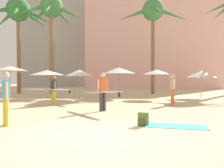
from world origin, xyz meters
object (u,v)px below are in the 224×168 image
object	(u,v)px
person_near_right	(53,89)
cafe_umbrella_4	(201,74)
palm_tree_center	(153,14)
palm_tree_right	(52,13)
cafe_umbrella_2	(47,73)
cafe_umbrella_3	(157,72)
cafe_umbrella_1	(119,71)
person_far_right	(102,91)
cafe_umbrella_0	(79,73)
backpack	(143,119)
person_mid_left	(6,96)
cafe_umbrella_6	(10,68)
palm_tree_far_left	(18,14)
beach_towel	(175,126)
person_mid_center	(172,88)

from	to	relation	value
person_near_right	cafe_umbrella_4	bearing A→B (deg)	173.59
palm_tree_center	palm_tree_right	xyz separation A→B (m)	(-10.32, -0.06, 0.24)
cafe_umbrella_2	person_near_right	bearing A→B (deg)	-68.18
cafe_umbrella_4	person_near_right	world-z (taller)	cafe_umbrella_4
cafe_umbrella_3	person_near_right	xyz separation A→B (m)	(-6.56, -4.29, -1.11)
cafe_umbrella_1	person_far_right	bearing A→B (deg)	-94.91
cafe_umbrella_0	palm_tree_right	bearing A→B (deg)	123.47
cafe_umbrella_3	backpack	world-z (taller)	cafe_umbrella_3
cafe_umbrella_4	backpack	xyz separation A→B (m)	(-5.58, -10.91, -1.68)
palm_tree_right	cafe_umbrella_1	bearing A→B (deg)	-36.16
cafe_umbrella_1	person_near_right	world-z (taller)	cafe_umbrella_1
person_far_right	person_mid_left	distance (m)	4.36
cafe_umbrella_3	cafe_umbrella_6	world-z (taller)	cafe_umbrella_6
palm_tree_far_left	beach_towel	distance (m)	21.80
palm_tree_right	person_mid_center	world-z (taller)	palm_tree_right
cafe_umbrella_6	person_mid_center	bearing A→B (deg)	-19.09
cafe_umbrella_2	beach_towel	world-z (taller)	cafe_umbrella_2
palm_tree_right	cafe_umbrella_6	world-z (taller)	palm_tree_right
cafe_umbrella_4	backpack	world-z (taller)	cafe_umbrella_4
cafe_umbrella_1	person_far_right	distance (m)	7.81
cafe_umbrella_2	person_mid_center	bearing A→B (deg)	-26.56
palm_tree_right	cafe_umbrella_3	size ratio (longest dim) A/B	4.55
cafe_umbrella_4	cafe_umbrella_6	world-z (taller)	cafe_umbrella_6
person_mid_left	person_far_right	bearing A→B (deg)	-161.24
cafe_umbrella_0	person_far_right	size ratio (longest dim) A/B	0.91
cafe_umbrella_6	person_far_right	distance (m)	10.27
palm_tree_right	cafe_umbrella_3	bearing A→B (deg)	-31.38
cafe_umbrella_6	backpack	world-z (taller)	cafe_umbrella_6
palm_tree_right	palm_tree_far_left	bearing A→B (deg)	178.60
person_near_right	person_far_right	xyz separation A→B (m)	(3.05, -2.50, 0.04)
person_mid_center	palm_tree_center	bearing A→B (deg)	106.23
cafe_umbrella_6	cafe_umbrella_2	bearing A→B (deg)	8.04
person_mid_left	person_near_right	bearing A→B (deg)	-118.80
cafe_umbrella_3	backpack	xyz separation A→B (m)	(-1.96, -9.97, -1.82)
palm_tree_right	beach_towel	distance (m)	19.98
person_far_right	person_near_right	bearing A→B (deg)	3.72
cafe_umbrella_3	person_far_right	xyz separation A→B (m)	(-3.51, -6.79, -1.07)
cafe_umbrella_6	beach_towel	world-z (taller)	cafe_umbrella_6
person_far_right	cafe_umbrella_0	bearing A→B (deg)	-28.13
cafe_umbrella_1	backpack	world-z (taller)	cafe_umbrella_1
beach_towel	palm_tree_right	bearing A→B (deg)	118.90
backpack	person_mid_left	bearing A→B (deg)	-55.01
person_near_right	person_mid_left	bearing A→B (deg)	58.77
cafe_umbrella_0	cafe_umbrella_2	distance (m)	2.59
cafe_umbrella_0	person_mid_center	xyz separation A→B (m)	(6.13, -4.05, -0.99)
cafe_umbrella_6	person_mid_left	distance (m)	11.25
cafe_umbrella_3	person_far_right	distance (m)	7.72
palm_tree_far_left	cafe_umbrella_6	world-z (taller)	palm_tree_far_left
cafe_umbrella_2	cafe_umbrella_6	size ratio (longest dim) A/B	1.01
person_near_right	person_far_right	size ratio (longest dim) A/B	0.96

